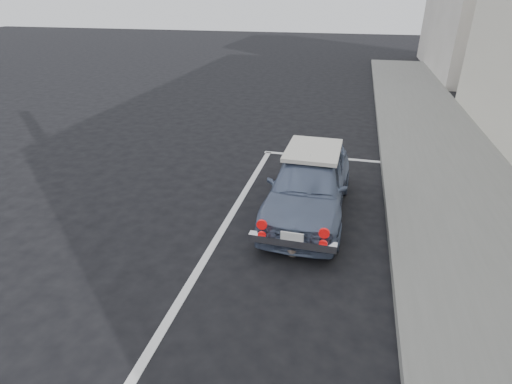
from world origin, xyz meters
TOP-DOWN VIEW (x-y plane):
  - ground at (0.00, 0.00)m, footprint 80.00×80.00m
  - sidewalk at (3.20, 2.00)m, footprint 2.80×40.00m
  - pline_front at (0.50, 6.50)m, footprint 3.00×0.12m
  - pline_side at (-0.90, 3.00)m, footprint 0.12×7.00m
  - retro_coupe at (0.41, 3.72)m, footprint 1.41×3.38m
  - cat at (0.37, 2.32)m, footprint 0.23×0.52m

SIDE VIEW (x-z plane):
  - ground at x=0.00m, z-range 0.00..0.00m
  - pline_front at x=0.50m, z-range 0.00..0.01m
  - pline_side at x=-0.90m, z-range 0.00..0.01m
  - sidewalk at x=3.20m, z-range 0.00..0.15m
  - cat at x=0.37m, z-range -0.01..0.26m
  - retro_coupe at x=0.41m, z-range 0.01..1.14m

